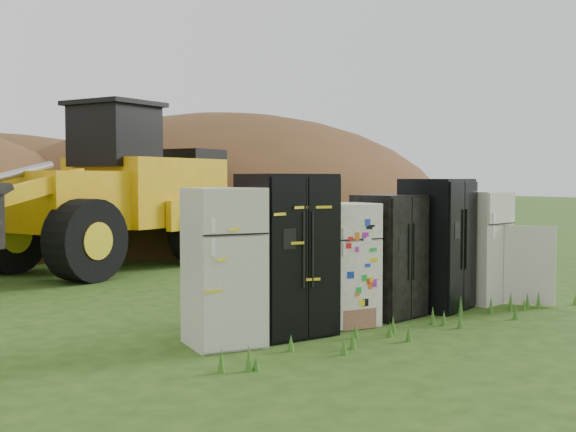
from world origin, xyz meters
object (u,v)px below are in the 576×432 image
fridge_sticker (345,264)px  fridge_black_right (436,244)px  fridge_dark_mid (389,256)px  wheel_loader (83,185)px  fridge_leftmost (224,267)px  fridge_black_side (287,255)px  fridge_open_door (479,247)px

fridge_sticker → fridge_black_right: size_ratio=0.84×
fridge_dark_mid → wheel_loader: size_ratio=0.23×
fridge_leftmost → fridge_dark_mid: size_ratio=1.07×
fridge_leftmost → fridge_black_side: size_ratio=0.92×
fridge_leftmost → fridge_black_right: (3.65, 0.02, 0.05)m
fridge_black_right → wheel_loader: wheel_loader is taller
fridge_black_side → fridge_black_right: size_ratio=1.03×
fridge_leftmost → fridge_open_door: fridge_leftmost is taller
fridge_open_door → fridge_sticker: bearing=174.0°
fridge_black_side → fridge_dark_mid: 1.80m
fridge_dark_mid → fridge_open_door: fridge_open_door is taller
fridge_sticker → fridge_black_right: 1.83m
fridge_sticker → fridge_leftmost: bearing=-171.0°
fridge_black_right → fridge_dark_mid: bearing=164.3°
fridge_black_side → wheel_loader: size_ratio=0.27×
fridge_sticker → fridge_black_side: bearing=-170.9°
fridge_sticker → fridge_open_door: bearing=10.5°
fridge_black_right → fridge_open_door: 0.98m
fridge_dark_mid → fridge_black_right: (0.97, -0.01, 0.11)m
fridge_leftmost → fridge_open_door: 4.63m
fridge_dark_mid → fridge_open_door: 1.94m
fridge_sticker → fridge_dark_mid: 0.85m
fridge_leftmost → fridge_sticker: bearing=11.3°
fridge_black_side → fridge_dark_mid: bearing=5.1°
fridge_open_door → fridge_leftmost: bearing=173.4°
fridge_leftmost → fridge_sticker: 1.84m
fridge_sticker → fridge_dark_mid: size_ratio=0.94×
fridge_black_side → fridge_open_door: fridge_black_side is taller
fridge_black_right → fridge_sticker: bearing=166.5°
fridge_black_right → fridge_black_side: bearing=165.7°
fridge_black_side → fridge_dark_mid: (1.79, 0.04, -0.14)m
fridge_dark_mid → fridge_black_side: bearing=173.8°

